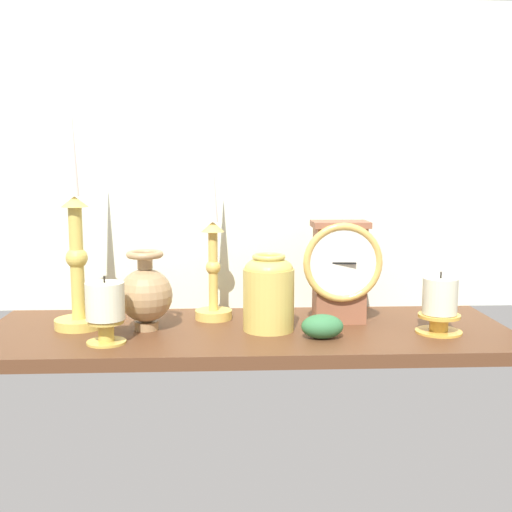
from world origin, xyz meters
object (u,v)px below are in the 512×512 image
Objects in this scene: mantel_clock at (340,269)px; candlestick_tall_left at (77,258)px; candlestick_tall_center at (213,258)px; brass_vase_bulbous at (146,293)px; brass_vase_jar at (269,291)px; pillar_candle_near_clock at (105,309)px; pillar_candle_front at (440,306)px.

candlestick_tall_left is at bearing -177.72° from mantel_clock.
brass_vase_bulbous is at bearing -149.05° from candlestick_tall_center.
brass_vase_jar reaches higher than pillar_candle_near_clock.
pillar_candle_front is (54.74, -5.20, -1.85)cm from brass_vase_bulbous.
candlestick_tall_center is at bearing 30.95° from brass_vase_bulbous.
pillar_candle_near_clock is at bearing -176.00° from pillar_candle_front.
brass_vase_bulbous is (13.08, -1.62, -6.46)cm from candlestick_tall_left.
candlestick_tall_left reaches higher than pillar_candle_near_clock.
brass_vase_jar is at bearing -41.38° from candlestick_tall_center.
pillar_candle_near_clock is (-29.04, -7.65, -1.36)cm from brass_vase_jar.
pillar_candle_front is (31.59, -3.41, -2.40)cm from brass_vase_jar.
mantel_clock is at bearing 5.52° from brass_vase_bulbous.
pillar_candle_near_clock is at bearing -165.24° from brass_vase_jar.
mantel_clock is 50.83cm from candlestick_tall_left.
brass_vase_jar is 30.06cm from pillar_candle_near_clock.
mantel_clock is 45.67cm from pillar_candle_near_clock.
candlestick_tall_center is 2.96× the size of pillar_candle_near_clock.
brass_vase_bulbous is 1.04× the size of brass_vase_jar.
pillar_candle_front is (42.18, -12.74, -7.43)cm from candlestick_tall_center.
brass_vase_bulbous is 11.15cm from pillar_candle_near_clock.
candlestick_tall_center is 14.98cm from brass_vase_jar.
pillar_candle_front is at bearing -27.34° from mantel_clock.
brass_vase_bulbous is 55.02cm from pillar_candle_front.
candlestick_tall_left is 14.67cm from brass_vase_bulbous.
pillar_candle_near_clock is (-5.88, -9.44, -0.81)cm from brass_vase_bulbous.
candlestick_tall_left reaches higher than candlestick_tall_center.
candlestick_tall_left is 36.87cm from brass_vase_jar.
candlestick_tall_center is 15.68cm from brass_vase_bulbous.
candlestick_tall_left reaches higher than mantel_clock.
candlestick_tall_left is (-50.72, -2.02, 2.77)cm from mantel_clock.
mantel_clock is 20.03cm from pillar_candle_front.
candlestick_tall_left reaches higher than brass_vase_bulbous.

